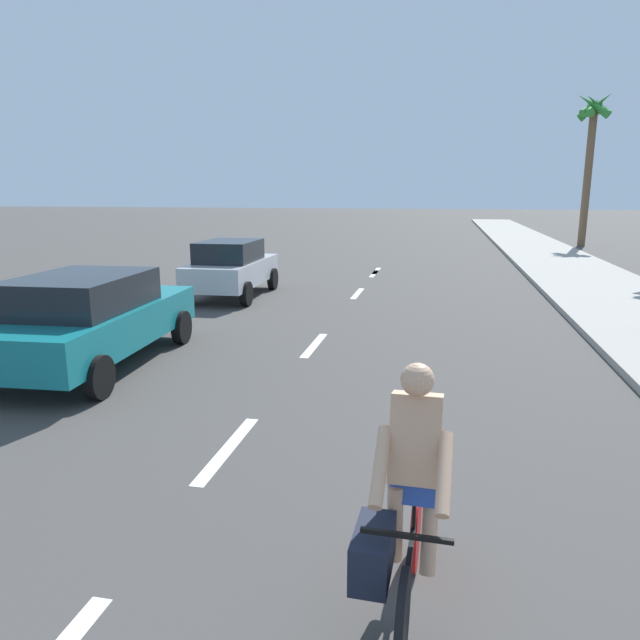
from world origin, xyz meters
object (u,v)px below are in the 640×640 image
object	(u,v)px
parked_car_silver	(231,267)
parked_car_teal	(89,317)
cyclist	(405,507)
palm_tree_distant	(592,132)

from	to	relation	value
parked_car_silver	parked_car_teal	bearing A→B (deg)	-91.72
parked_car_teal	cyclist	bearing A→B (deg)	-44.71
cyclist	palm_tree_distant	world-z (taller)	palm_tree_distant
parked_car_teal	palm_tree_distant	size ratio (longest dim) A/B	0.59
cyclist	parked_car_teal	distance (m)	7.39
cyclist	parked_car_teal	bearing A→B (deg)	-39.53
cyclist	parked_car_silver	bearing A→B (deg)	-62.75
parked_car_teal	parked_car_silver	xyz separation A→B (m)	(0.04, 6.71, -0.01)
cyclist	palm_tree_distant	size ratio (longest dim) A/B	0.23
palm_tree_distant	parked_car_teal	bearing A→B (deg)	-117.68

